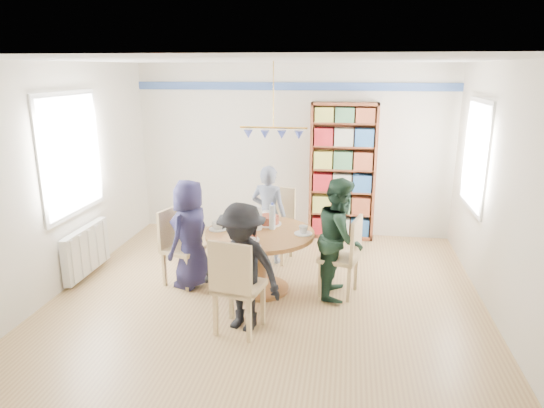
% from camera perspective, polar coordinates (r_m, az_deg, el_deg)
% --- Properties ---
extents(ground, '(5.00, 5.00, 0.00)m').
position_cam_1_polar(ground, '(5.82, -0.63, -11.08)').
color(ground, tan).
extents(room_shell, '(5.00, 5.00, 5.00)m').
position_cam_1_polar(room_shell, '(6.17, -1.72, 6.63)').
color(room_shell, white).
rests_on(room_shell, ground).
extents(radiator, '(0.12, 1.00, 0.60)m').
position_cam_1_polar(radiator, '(6.73, -20.99, -5.10)').
color(radiator, silver).
rests_on(radiator, ground).
extents(dining_table, '(1.30, 1.30, 0.75)m').
position_cam_1_polar(dining_table, '(5.82, -1.42, -5.07)').
color(dining_table, brown).
rests_on(dining_table, ground).
extents(chair_left, '(0.53, 0.53, 0.96)m').
position_cam_1_polar(chair_left, '(6.16, -11.08, -4.50)').
color(chair_left, '#D1BA81').
rests_on(chair_left, ground).
extents(chair_right, '(0.52, 0.52, 0.97)m').
position_cam_1_polar(chair_right, '(5.77, 8.70, -5.70)').
color(chair_right, '#D1BA81').
rests_on(chair_right, ground).
extents(chair_far, '(0.54, 0.54, 1.01)m').
position_cam_1_polar(chair_far, '(6.82, 0.61, -1.92)').
color(chair_far, '#D1BA81').
rests_on(chair_far, ground).
extents(chair_near, '(0.54, 0.54, 1.03)m').
position_cam_1_polar(chair_near, '(4.88, -4.31, -9.25)').
color(chair_near, '#D1BA81').
rests_on(chair_near, ground).
extents(person_left, '(0.61, 0.76, 1.35)m').
position_cam_1_polar(person_left, '(5.99, -9.60, -3.49)').
color(person_left, '#191734').
rests_on(person_left, ground).
extents(person_right, '(0.58, 0.72, 1.42)m').
position_cam_1_polar(person_right, '(5.72, 8.03, -3.96)').
color(person_right, black).
rests_on(person_right, ground).
extents(person_far, '(0.56, 0.43, 1.37)m').
position_cam_1_polar(person_far, '(6.66, -0.41, -1.22)').
color(person_far, gray).
rests_on(person_far, ground).
extents(person_near, '(0.99, 0.76, 1.35)m').
position_cam_1_polar(person_near, '(4.95, -3.53, -7.48)').
color(person_near, black).
rests_on(person_near, ground).
extents(bookshelf, '(1.01, 0.30, 2.13)m').
position_cam_1_polar(bookshelf, '(7.62, 8.30, 3.63)').
color(bookshelf, maroon).
rests_on(bookshelf, ground).
extents(tableware, '(1.25, 1.25, 0.33)m').
position_cam_1_polar(tableware, '(5.76, -1.66, -2.50)').
color(tableware, white).
rests_on(tableware, dining_table).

